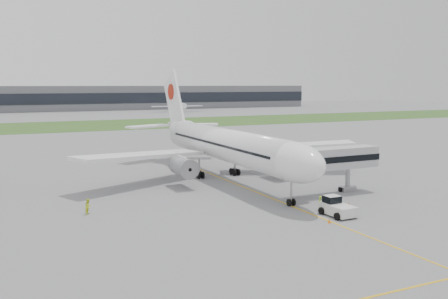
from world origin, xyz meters
name	(u,v)px	position (x,y,z in m)	size (l,w,h in m)	color
ground	(237,184)	(0.00, 0.00, 0.00)	(600.00, 600.00, 0.00)	gray
apron_markings	(252,191)	(0.00, -5.00, 0.00)	(70.00, 70.00, 0.04)	gold
grass_strip	(89,125)	(0.00, 120.00, 0.01)	(600.00, 50.00, 0.02)	#274B1C
terminal_building	(52,98)	(0.00, 229.87, 7.00)	(320.00, 22.30, 14.00)	slate
airliner	(223,144)	(0.00, 4.87, 5.66)	(48.13, 53.95, 17.88)	white
pushback_tug	(336,207)	(2.28, -20.95, 0.99)	(2.93, 4.25, 2.14)	silver
jet_bridge	(330,159)	(8.28, -11.66, 4.85)	(14.15, 4.17, 6.55)	#ACADAF
safety_cone_left	(329,221)	(-0.50, -23.33, 0.26)	(0.37, 0.37, 0.51)	orange
safety_cone_right	(349,205)	(6.13, -18.48, 0.31)	(0.45, 0.45, 0.61)	orange
ground_crew_near	(320,203)	(1.92, -18.26, 0.87)	(0.63, 0.42, 1.74)	#B7F028
ground_crew_far	(88,206)	(-23.44, -8.25, 0.92)	(0.89, 0.69, 1.83)	#DFF128
distant_aircraft_right	(177,112)	(59.88, 190.15, 0.00)	(28.17, 24.86, 10.77)	white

